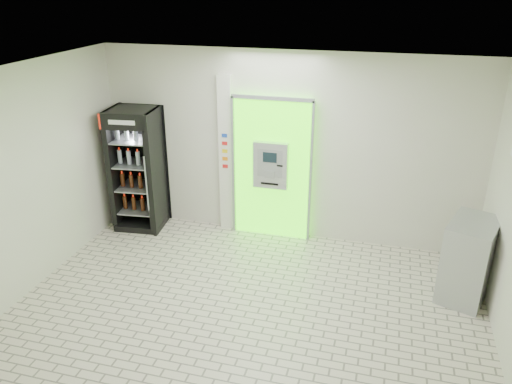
% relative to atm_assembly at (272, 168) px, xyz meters
% --- Properties ---
extents(ground, '(6.00, 6.00, 0.00)m').
position_rel_atm_assembly_xyz_m(ground, '(0.20, -2.41, -1.17)').
color(ground, beige).
rests_on(ground, ground).
extents(room_shell, '(6.00, 6.00, 6.00)m').
position_rel_atm_assembly_xyz_m(room_shell, '(0.20, -2.41, 0.67)').
color(room_shell, silver).
rests_on(room_shell, ground).
extents(atm_assembly, '(1.30, 0.24, 2.33)m').
position_rel_atm_assembly_xyz_m(atm_assembly, '(0.00, 0.00, 0.00)').
color(atm_assembly, '#43F80B').
rests_on(atm_assembly, ground).
extents(pillar, '(0.22, 0.11, 2.60)m').
position_rel_atm_assembly_xyz_m(pillar, '(-0.78, 0.04, 0.13)').
color(pillar, silver).
rests_on(pillar, ground).
extents(beverage_cooler, '(0.84, 0.78, 2.05)m').
position_rel_atm_assembly_xyz_m(beverage_cooler, '(-2.23, -0.26, -0.19)').
color(beverage_cooler, black).
rests_on(beverage_cooler, ground).
extents(steel_cabinet, '(0.81, 0.96, 1.10)m').
position_rel_atm_assembly_xyz_m(steel_cabinet, '(2.91, -1.05, -0.62)').
color(steel_cabinet, '#A7AAAF').
rests_on(steel_cabinet, ground).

